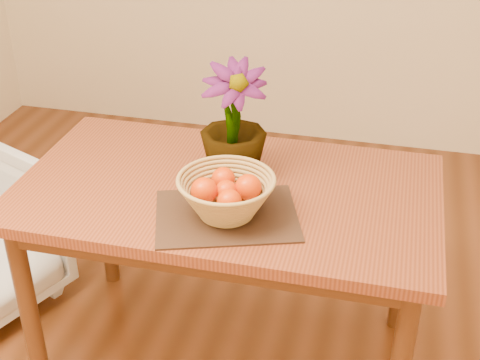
# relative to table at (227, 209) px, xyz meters

# --- Properties ---
(table) EXTENTS (1.40, 0.80, 0.75)m
(table) POSITION_rel_table_xyz_m (0.00, 0.00, 0.00)
(table) COLOR brown
(table) RESTS_ON floor
(placemat) EXTENTS (0.52, 0.45, 0.01)m
(placemat) POSITION_rel_table_xyz_m (0.05, -0.17, 0.09)
(placemat) COLOR #341E12
(placemat) RESTS_ON table
(wicker_basket) EXTENTS (0.30, 0.30, 0.12)m
(wicker_basket) POSITION_rel_table_xyz_m (0.05, -0.17, 0.16)
(wicker_basket) COLOR #AB8647
(wicker_basket) RESTS_ON placemat
(orange_pile) EXTENTS (0.21, 0.20, 0.08)m
(orange_pile) POSITION_rel_table_xyz_m (0.05, -0.17, 0.18)
(orange_pile) COLOR red
(orange_pile) RESTS_ON wicker_basket
(potted_plant) EXTENTS (0.28, 0.28, 0.40)m
(potted_plant) POSITION_rel_table_xyz_m (0.00, 0.09, 0.29)
(potted_plant) COLOR #164F16
(potted_plant) RESTS_ON table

